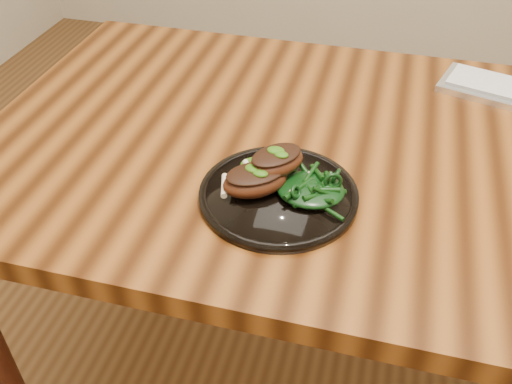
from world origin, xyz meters
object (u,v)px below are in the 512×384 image
plate (279,195)px  greens_heap (311,186)px  desk (420,195)px  lamb_chop_front (255,180)px

plate → greens_heap: size_ratio=2.36×
desk → greens_heap: 0.27m
desk → plate: 0.30m
desk → plate: (-0.22, -0.17, 0.09)m
desk → greens_heap: (-0.18, -0.17, 0.11)m
desk → plate: plate is taller
lamb_chop_front → plate: bearing=14.1°
desk → plate: bearing=-142.8°
plate → lamb_chop_front: lamb_chop_front is taller
greens_heap → lamb_chop_front: bearing=-171.0°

